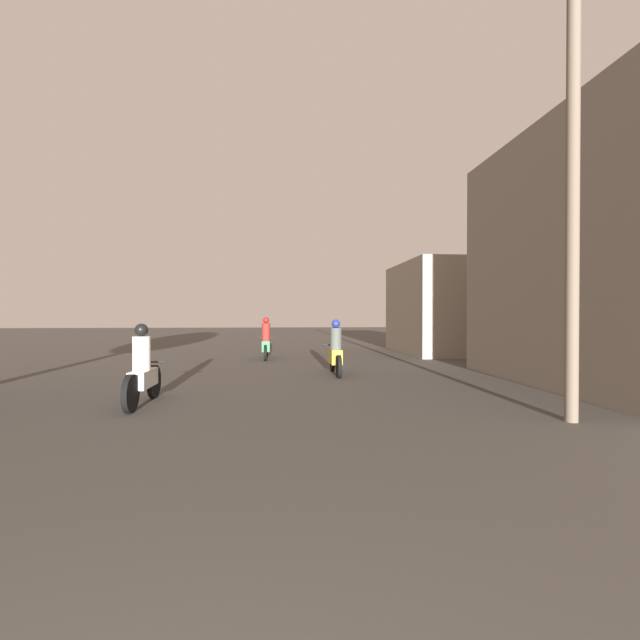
{
  "coord_description": "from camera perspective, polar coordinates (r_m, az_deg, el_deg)",
  "views": [
    {
      "loc": [
        0.6,
        -0.08,
        1.68
      ],
      "look_at": [
        2.22,
        17.85,
        1.49
      ],
      "focal_mm": 24.0,
      "sensor_mm": 36.0,
      "label": 1
    }
  ],
  "objects": [
    {
      "name": "building_right_near",
      "position": [
        12.66,
        35.03,
        6.84
      ],
      "size": [
        4.53,
        6.88,
        6.16
      ],
      "color": "gray",
      "rests_on": "ground_plane"
    },
    {
      "name": "motorcycle_white",
      "position": [
        8.72,
        -22.56,
        -6.48
      ],
      "size": [
        0.6,
        2.04,
        1.53
      ],
      "rotation": [
        0.0,
        0.0,
        -0.02
      ],
      "color": "black",
      "rests_on": "ground_plane"
    },
    {
      "name": "motorcycle_yellow",
      "position": [
        12.19,
        2.09,
        -4.35
      ],
      "size": [
        0.6,
        2.05,
        1.57
      ],
      "rotation": [
        0.0,
        0.0,
        0.12
      ],
      "color": "black",
      "rests_on": "ground_plane"
    },
    {
      "name": "utility_pole_near",
      "position": [
        8.19,
        30.65,
        17.77
      ],
      "size": [
        1.6,
        0.2,
        7.89
      ],
      "color": "#6B5B4C",
      "rests_on": "ground_plane"
    },
    {
      "name": "building_right_far",
      "position": [
        20.33,
        17.59,
        1.52
      ],
      "size": [
        4.99,
        5.75,
        4.03
      ],
      "color": "gray",
      "rests_on": "ground_plane"
    },
    {
      "name": "motorcycle_green",
      "position": [
        16.64,
        -7.2,
        -2.96
      ],
      "size": [
        0.6,
        2.01,
        1.62
      ],
      "rotation": [
        0.0,
        0.0,
        -0.1
      ],
      "color": "black",
      "rests_on": "ground_plane"
    }
  ]
}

